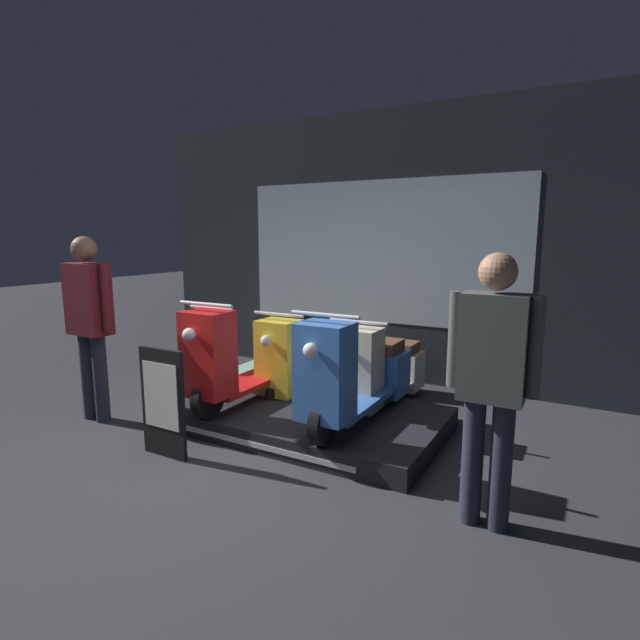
{
  "coord_description": "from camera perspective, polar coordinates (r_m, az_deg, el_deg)",
  "views": [
    {
      "loc": [
        2.35,
        -2.49,
        1.77
      ],
      "look_at": [
        0.02,
        1.68,
        0.94
      ],
      "focal_mm": 28.0,
      "sensor_mm": 36.0,
      "label": 1
    }
  ],
  "objects": [
    {
      "name": "scooter_backrow_0",
      "position": [
        5.9,
        -8.69,
        -3.73
      ],
      "size": [
        0.56,
        1.65,
        1.01
      ],
      "color": "black",
      "rests_on": "ground_plane"
    },
    {
      "name": "ground_plane",
      "position": [
        3.86,
        -13.1,
        -17.79
      ],
      "size": [
        30.0,
        30.0,
        0.0
      ],
      "primitive_type": "plane",
      "color": "#2D2D33"
    },
    {
      "name": "display_platform",
      "position": [
        4.73,
        -2.16,
        -10.99
      ],
      "size": [
        2.55,
        1.41,
        0.19
      ],
      "color": "black",
      "rests_on": "ground_plane"
    },
    {
      "name": "person_left_browsing",
      "position": [
        5.13,
        -24.87,
        0.62
      ],
      "size": [
        0.57,
        0.23,
        1.75
      ],
      "color": "#232838",
      "rests_on": "ground_plane"
    },
    {
      "name": "price_sign_board",
      "position": [
        4.2,
        -17.53,
        -9.0
      ],
      "size": [
        0.44,
        0.04,
        0.89
      ],
      "color": "black",
      "rests_on": "ground_plane"
    },
    {
      "name": "scooter_display_left",
      "position": [
        4.84,
        -8.41,
        -4.47
      ],
      "size": [
        0.56,
        1.65,
        1.01
      ],
      "color": "black",
      "rests_on": "display_platform"
    },
    {
      "name": "shop_wall_back",
      "position": [
        6.14,
        6.79,
        8.15
      ],
      "size": [
        6.41,
        0.09,
        3.2
      ],
      "color": "#23282D",
      "rests_on": "ground_plane"
    },
    {
      "name": "person_right_browsing",
      "position": [
        3.11,
        19.04,
        -5.84
      ],
      "size": [
        0.53,
        0.22,
        1.67
      ],
      "color": "#232838",
      "rests_on": "ground_plane"
    },
    {
      "name": "scooter_backrow_1",
      "position": [
        5.43,
        -1.52,
        -4.81
      ],
      "size": [
        0.56,
        1.65,
        1.01
      ],
      "color": "black",
      "rests_on": "ground_plane"
    },
    {
      "name": "scooter_display_right",
      "position": [
        4.26,
        4.02,
        -6.38
      ],
      "size": [
        0.56,
        1.65,
        1.01
      ],
      "color": "black",
      "rests_on": "display_platform"
    },
    {
      "name": "scooter_backrow_2",
      "position": [
        5.06,
        6.86,
        -5.98
      ],
      "size": [
        0.56,
        1.65,
        1.01
      ],
      "color": "black",
      "rests_on": "ground_plane"
    }
  ]
}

